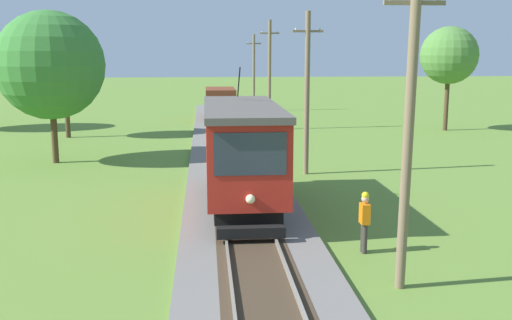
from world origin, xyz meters
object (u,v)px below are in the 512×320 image
at_px(tree_left_near, 449,56).
at_px(tree_right_far, 64,58).
at_px(red_tram, 242,151).
at_px(utility_pole_far, 269,74).
at_px(freight_car, 220,101).
at_px(utility_pole_distant, 254,72).
at_px(utility_pole_mid, 307,92).
at_px(gravel_pile, 263,113).
at_px(tree_left_far, 50,65).
at_px(utility_pole_near_tram, 409,129).
at_px(track_worker, 365,219).

relative_size(tree_left_near, tree_right_far, 1.03).
distance_m(red_tram, utility_pole_far, 22.54).
bearing_deg(freight_car, utility_pole_distant, 65.27).
distance_m(utility_pole_mid, utility_pole_distant, 29.73).
relative_size(utility_pole_distant, gravel_pile, 2.45).
height_order(tree_left_far, tree_right_far, tree_left_far).
bearing_deg(freight_car, tree_left_near, -26.00).
distance_m(gravel_pile, tree_left_far, 22.59).
height_order(utility_pole_mid, tree_left_near, utility_pole_mid).
distance_m(freight_car, utility_pole_near_tram, 36.37).
bearing_deg(utility_pole_far, track_worker, -90.44).
distance_m(utility_pole_near_tram, utility_pole_far, 29.71).
relative_size(utility_pole_far, utility_pole_distant, 1.09).
distance_m(gravel_pile, track_worker, 33.29).
distance_m(freight_car, tree_left_far, 20.81).
bearing_deg(track_worker, utility_pole_distant, -90.75).
bearing_deg(utility_pole_far, tree_left_near, -6.35).
height_order(red_tram, freight_car, red_tram).
bearing_deg(tree_left_far, gravel_pile, 55.72).
bearing_deg(tree_left_far, utility_pole_near_tram, -55.02).
height_order(utility_pole_near_tram, utility_pole_mid, utility_pole_near_tram).
distance_m(red_tram, freight_car, 28.64).
xyz_separation_m(utility_pole_distant, tree_right_far, (-13.76, -16.60, 1.53)).
height_order(utility_pole_near_tram, gravel_pile, utility_pole_near_tram).
distance_m(tree_left_near, tree_right_far, 26.49).
bearing_deg(tree_right_far, track_worker, -60.73).
distance_m(red_tram, tree_left_near, 26.47).
bearing_deg(gravel_pile, tree_left_far, -124.28).
height_order(utility_pole_far, gravel_pile, utility_pole_far).
xyz_separation_m(freight_car, tree_left_far, (-8.98, -18.46, 3.41)).
relative_size(utility_pole_mid, tree_left_near, 1.00).
bearing_deg(red_tram, utility_pole_distant, 84.63).
bearing_deg(track_worker, red_tram, -56.94).
relative_size(freight_car, tree_left_near, 0.70).
xyz_separation_m(red_tram, freight_car, (-0.00, 28.64, -0.64)).
bearing_deg(track_worker, utility_pole_mid, -91.52).
xyz_separation_m(utility_pole_distant, gravel_pile, (0.11, -7.51, -3.13)).
xyz_separation_m(utility_pole_mid, gravel_pile, (0.11, 22.22, -3.24)).
xyz_separation_m(track_worker, tree_left_far, (-12.16, 14.98, 3.98)).
bearing_deg(gravel_pile, tree_left_near, -31.45).
xyz_separation_m(utility_pole_near_tram, utility_pole_far, (0.00, 29.71, 0.11)).
height_order(utility_pole_far, tree_left_far, utility_pole_far).
distance_m(red_tram, utility_pole_mid, 7.30).
xyz_separation_m(red_tram, utility_pole_far, (3.39, 22.21, 1.83)).
relative_size(freight_car, utility_pole_mid, 0.70).
bearing_deg(utility_pole_far, utility_pole_distant, 90.00).
bearing_deg(utility_pole_distant, utility_pole_near_tram, -90.00).
xyz_separation_m(gravel_pile, tree_left_far, (-12.48, -18.31, 4.38)).
height_order(gravel_pile, track_worker, track_worker).
xyz_separation_m(gravel_pile, track_worker, (-0.32, -33.29, 0.40)).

